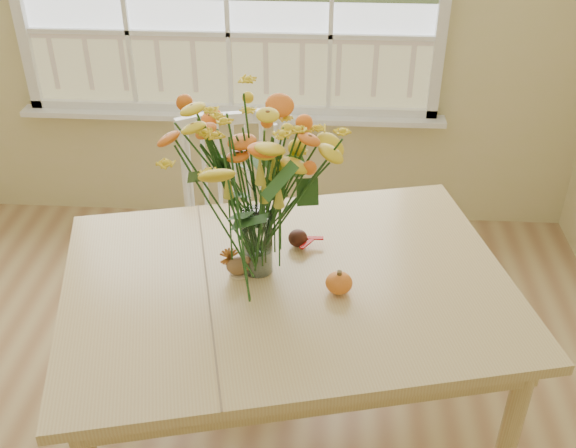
{
  "coord_description": "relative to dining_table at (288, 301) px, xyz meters",
  "views": [
    {
      "loc": [
        0.55,
        -1.34,
        2.26
      ],
      "look_at": [
        0.43,
        0.53,
        1.05
      ],
      "focal_mm": 42.0,
      "sensor_mm": 36.0,
      "label": 1
    }
  ],
  "objects": [
    {
      "name": "pumpkin",
      "position": [
        0.18,
        -0.05,
        0.13
      ],
      "size": [
        0.09,
        0.09,
        0.07
      ],
      "primitive_type": "ellipsoid",
      "color": "orange",
      "rests_on": "dining_table"
    },
    {
      "name": "windsor_chair",
      "position": [
        -0.28,
        0.75,
        -0.15
      ],
      "size": [
        0.58,
        0.57,
        1.05
      ],
      "rotation": [
        0.0,
        0.0,
        0.24
      ],
      "color": "white",
      "rests_on": "floor"
    },
    {
      "name": "dining_table",
      "position": [
        0.0,
        0.0,
        0.0
      ],
      "size": [
        1.75,
        1.43,
        0.83
      ],
      "rotation": [
        0.0,
        0.0,
        0.23
      ],
      "color": "tan",
      "rests_on": "floor"
    },
    {
      "name": "dark_gourd",
      "position": [
        0.02,
        0.21,
        0.12
      ],
      "size": [
        0.13,
        0.1,
        0.06
      ],
      "color": "#38160F",
      "rests_on": "dining_table"
    },
    {
      "name": "flower_vase",
      "position": [
        -0.11,
        0.06,
        0.45
      ],
      "size": [
        0.5,
        0.5,
        0.59
      ],
      "color": "white",
      "rests_on": "dining_table"
    },
    {
      "name": "turkey_figurine",
      "position": [
        -0.17,
        0.02,
        0.13
      ],
      "size": [
        0.1,
        0.08,
        0.11
      ],
      "rotation": [
        0.0,
        0.0,
        0.22
      ],
      "color": "#CCB78C",
      "rests_on": "dining_table"
    }
  ]
}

